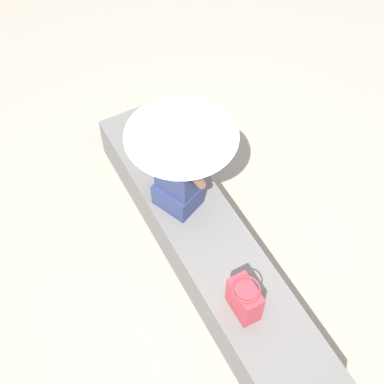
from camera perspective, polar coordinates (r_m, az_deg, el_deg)
The scene contains 6 objects.
ground_plane at distance 4.83m, azimuth 1.44°, elevation -6.93°, with size 14.00×14.00×0.00m, color #9E9384.
stone_bench at distance 4.64m, azimuth 1.50°, elevation -5.62°, with size 3.12×0.61×0.44m, color slate.
person_seated at distance 4.30m, azimuth -1.61°, elevation 1.88°, with size 0.51×0.39×0.90m.
parasol at distance 3.97m, azimuth -1.15°, elevation 6.93°, with size 0.86×0.86×1.00m.
handbag_black at distance 4.00m, azimuth 5.51°, elevation -11.10°, with size 0.27×0.20×0.33m.
magazine at distance 4.94m, azimuth -2.91°, elevation 4.10°, with size 0.28×0.20×0.01m, color #D83866.
Camera 1 is at (2.01, -1.22, 4.21)m, focal length 50.92 mm.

